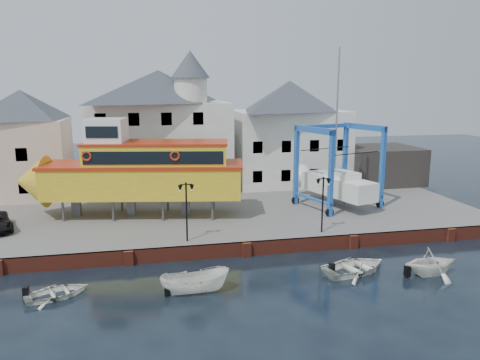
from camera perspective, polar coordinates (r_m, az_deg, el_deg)
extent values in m
plane|color=black|center=(33.08, 0.80, -9.27)|extent=(140.00, 140.00, 0.00)
cube|color=#64605C|center=(43.21, -2.39, -3.57)|extent=(44.00, 22.00, 1.00)
cube|color=maroon|center=(33.01, 0.76, -8.38)|extent=(44.00, 0.25, 1.00)
cube|color=maroon|center=(32.17, -13.41, -9.25)|extent=(0.60, 0.36, 1.00)
cube|color=maroon|center=(32.86, 0.82, -8.48)|extent=(0.60, 0.36, 1.00)
cube|color=maroon|center=(35.38, 13.67, -7.34)|extent=(0.60, 0.36, 1.00)
cube|color=maroon|center=(39.40, 24.31, -6.11)|extent=(0.60, 0.36, 1.00)
cube|color=beige|center=(49.95, -24.69, 2.41)|extent=(8.00, 7.00, 7.50)
pyramid|color=#3A414A|center=(49.50, -25.19, 8.31)|extent=(8.00, 7.00, 2.80)
cube|color=black|center=(46.88, -24.79, -0.80)|extent=(1.00, 0.08, 1.20)
cube|color=black|center=(46.39, -25.10, 2.82)|extent=(1.00, 0.08, 1.20)
cube|color=silver|center=(49.10, -9.67, 4.05)|extent=(14.00, 8.00, 9.00)
pyramid|color=#3A414A|center=(48.71, -9.92, 11.18)|extent=(14.00, 8.00, 3.20)
cube|color=black|center=(45.79, -16.23, -0.46)|extent=(1.00, 0.08, 1.20)
cube|color=black|center=(45.64, -12.48, -0.31)|extent=(1.00, 0.08, 1.20)
cube|color=black|center=(45.69, -8.72, -0.16)|extent=(1.00, 0.08, 1.20)
cube|color=black|center=(45.94, -4.98, 0.00)|extent=(1.00, 0.08, 1.20)
cube|color=black|center=(45.29, -16.45, 3.25)|extent=(1.00, 0.08, 1.20)
cube|color=black|center=(45.14, -12.65, 3.42)|extent=(1.00, 0.08, 1.20)
cube|color=black|center=(45.19, -8.84, 3.57)|extent=(1.00, 0.08, 1.20)
cube|color=black|center=(45.44, -5.05, 3.70)|extent=(1.00, 0.08, 1.20)
cube|color=black|center=(44.98, -16.66, 7.03)|extent=(1.00, 0.08, 1.20)
cube|color=black|center=(44.83, -12.81, 7.22)|extent=(1.00, 0.08, 1.20)
cube|color=black|center=(44.88, -8.95, 7.37)|extent=(1.00, 0.08, 1.20)
cube|color=black|center=(45.14, -5.12, 7.48)|extent=(1.00, 0.08, 1.20)
cylinder|color=silver|center=(46.53, -6.03, 10.79)|extent=(3.20, 3.20, 2.40)
cone|color=#3A414A|center=(46.56, -6.10, 13.86)|extent=(3.80, 3.80, 2.60)
cube|color=silver|center=(52.08, 5.94, 4.01)|extent=(12.00, 8.00, 8.00)
pyramid|color=#3A414A|center=(51.66, 6.07, 10.18)|extent=(12.00, 8.00, 3.20)
cube|color=black|center=(47.49, 2.15, 0.41)|extent=(1.00, 0.08, 1.20)
cube|color=black|center=(48.29, 5.60, 0.55)|extent=(1.00, 0.08, 1.20)
cube|color=black|center=(49.26, 8.94, 0.68)|extent=(1.00, 0.08, 1.20)
cube|color=black|center=(50.39, 12.13, 0.80)|extent=(1.00, 0.08, 1.20)
cube|color=black|center=(47.00, 2.17, 4.00)|extent=(1.00, 0.08, 1.20)
cube|color=black|center=(47.81, 5.67, 4.08)|extent=(1.00, 0.08, 1.20)
cube|color=black|center=(48.79, 9.05, 4.14)|extent=(1.00, 0.08, 1.20)
cube|color=black|center=(49.93, 12.28, 4.19)|extent=(1.00, 0.08, 1.20)
cube|color=#262523|center=(54.46, 16.62, 1.79)|extent=(8.00, 7.00, 4.00)
cylinder|color=black|center=(32.68, -6.53, -4.06)|extent=(0.12, 0.12, 4.00)
cube|color=black|center=(32.20, -6.61, -0.54)|extent=(0.90, 0.06, 0.06)
sphere|color=black|center=(32.18, -6.61, -0.42)|extent=(0.16, 0.16, 0.16)
cone|color=black|center=(32.22, -7.31, -1.04)|extent=(0.32, 0.32, 0.45)
sphere|color=white|center=(32.26, -7.30, -1.36)|extent=(0.18, 0.18, 0.18)
cone|color=black|center=(32.29, -5.89, -0.98)|extent=(0.32, 0.32, 0.45)
sphere|color=white|center=(32.33, -5.89, -1.30)|extent=(0.18, 0.18, 0.18)
cylinder|color=black|center=(34.98, 10.03, -3.12)|extent=(0.12, 0.12, 4.00)
cube|color=black|center=(34.53, 10.14, 0.17)|extent=(0.90, 0.06, 0.06)
sphere|color=black|center=(34.52, 10.15, 0.28)|extent=(0.16, 0.16, 0.16)
cone|color=black|center=(34.44, 9.51, -0.30)|extent=(0.32, 0.32, 0.45)
sphere|color=white|center=(34.47, 9.50, -0.59)|extent=(0.18, 0.18, 0.18)
cone|color=black|center=(34.73, 10.74, -0.24)|extent=(0.32, 0.32, 0.45)
sphere|color=white|center=(34.77, 10.73, -0.53)|extent=(0.18, 0.18, 0.18)
cylinder|color=#59595E|center=(39.99, -20.77, -3.56)|extent=(0.23, 0.23, 1.70)
cylinder|color=#59595E|center=(42.91, -19.40, -2.47)|extent=(0.23, 0.23, 1.70)
cylinder|color=#59595E|center=(38.87, -15.21, -3.63)|extent=(0.23, 0.23, 1.70)
cylinder|color=#59595E|center=(41.87, -14.21, -2.50)|extent=(0.23, 0.23, 1.70)
cylinder|color=#59595E|center=(38.13, -9.38, -3.67)|extent=(0.23, 0.23, 1.70)
cylinder|color=#59595E|center=(41.18, -8.80, -2.51)|extent=(0.23, 0.23, 1.70)
cylinder|color=#59595E|center=(37.79, -3.39, -3.67)|extent=(0.23, 0.23, 1.70)
cylinder|color=#59595E|center=(40.87, -3.25, -2.50)|extent=(0.23, 0.23, 1.70)
cube|color=#59595E|center=(41.27, -19.31, -3.01)|extent=(0.77, 0.68, 1.70)
cube|color=#59595E|center=(40.12, -13.11, -3.06)|extent=(0.77, 0.68, 1.70)
cube|color=#59595E|center=(39.47, -6.62, -3.07)|extent=(0.77, 0.68, 1.70)
cube|color=gold|center=(39.44, -11.63, -0.11)|extent=(16.42, 7.07, 2.50)
cone|color=gold|center=(42.04, -24.08, -0.17)|extent=(3.23, 4.69, 4.32)
cube|color=#AF2B0F|center=(39.20, -11.71, 1.85)|extent=(16.78, 7.31, 0.25)
cube|color=gold|center=(38.89, -10.11, 3.02)|extent=(11.86, 5.82, 1.82)
cube|color=black|center=(36.97, -10.55, 2.66)|extent=(10.74, 1.99, 1.02)
cube|color=black|center=(40.81, -9.71, 3.51)|extent=(10.74, 1.99, 1.02)
cube|color=#AF2B0F|center=(38.76, -10.16, 4.50)|extent=(12.11, 5.97, 0.20)
cube|color=white|center=(39.45, -15.96, 5.72)|extent=(3.43, 3.43, 2.07)
cube|color=black|center=(37.99, -16.52, 5.62)|extent=(2.45, 0.50, 0.91)
torus|color=#AF2B0F|center=(38.03, -18.21, 2.78)|extent=(0.81, 0.30, 0.80)
torus|color=#AF2B0F|center=(36.67, -7.94, 2.94)|extent=(0.81, 0.30, 0.80)
cube|color=#1E54AF|center=(38.87, 11.04, 0.71)|extent=(0.45, 0.45, 7.18)
cylinder|color=black|center=(39.59, 10.86, -3.89)|extent=(0.76, 0.46, 0.72)
cube|color=#1E54AF|center=(42.54, 6.87, 1.76)|extent=(0.45, 0.45, 7.18)
cylinder|color=black|center=(43.20, 6.77, -2.47)|extent=(0.76, 0.46, 0.72)
cube|color=#1E54AF|center=(42.83, 16.95, 1.40)|extent=(0.45, 0.45, 7.18)
cylinder|color=black|center=(43.49, 16.70, -2.79)|extent=(0.76, 0.46, 0.72)
cube|color=#1E54AF|center=(46.18, 12.67, 2.33)|extent=(0.45, 0.45, 7.18)
cylinder|color=black|center=(46.79, 12.50, -1.58)|extent=(0.76, 0.46, 0.72)
cube|color=#1E54AF|center=(40.22, 9.01, 6.04)|extent=(1.91, 4.99, 0.50)
cube|color=#1E54AF|center=(41.20, 8.75, -2.26)|extent=(1.81, 4.96, 0.22)
cube|color=#1E54AF|center=(44.06, 14.96, 6.26)|extent=(1.91, 4.99, 0.50)
cube|color=#1E54AF|center=(44.96, 14.56, -1.34)|extent=(1.81, 4.96, 0.22)
cube|color=#1E54AF|center=(43.88, 10.04, 6.45)|extent=(5.97, 2.22, 0.36)
cube|color=white|center=(42.85, 11.83, -0.71)|extent=(4.60, 8.05, 1.64)
cone|color=white|center=(46.28, 8.11, 0.32)|extent=(2.75, 2.28, 2.36)
cube|color=#59595E|center=(43.11, 11.77, -2.24)|extent=(0.80, 1.83, 0.72)
cube|color=white|center=(42.25, 12.35, 0.66)|extent=(2.50, 3.43, 0.62)
cylinder|color=#99999E|center=(42.37, 11.73, 7.99)|extent=(0.20, 0.20, 11.28)
cube|color=black|center=(40.96, 13.72, 3.15)|extent=(5.33, 1.81, 0.05)
cube|color=black|center=(43.69, 10.40, 3.80)|extent=(5.33, 1.81, 0.05)
imported|color=white|center=(27.74, -5.47, -13.56)|extent=(4.01, 1.57, 1.54)
imported|color=white|center=(31.30, 13.86, -10.86)|extent=(5.28, 4.40, 0.94)
imported|color=white|center=(32.35, 22.14, -10.64)|extent=(3.69, 3.20, 1.91)
imported|color=white|center=(29.09, -21.42, -13.11)|extent=(4.13, 3.56, 0.72)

